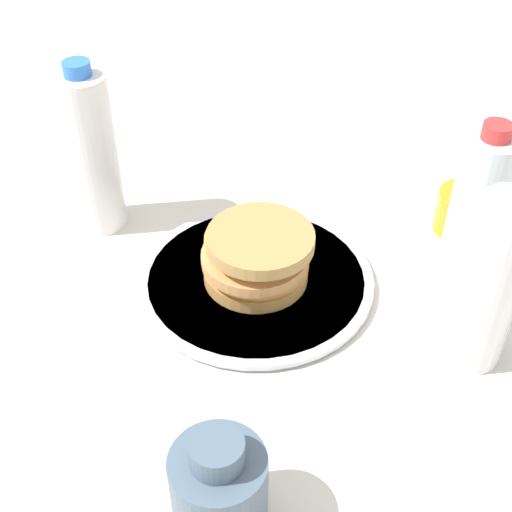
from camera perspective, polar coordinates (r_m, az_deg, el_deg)
name	(u,v)px	position (r m, az deg, el deg)	size (l,w,h in m)	color
ground_plane	(254,287)	(0.91, -0.12, -2.53)	(4.00, 4.00, 0.00)	silver
plate	(256,280)	(0.91, 0.00, -1.92)	(0.30, 0.30, 0.01)	silver
pancake_stack	(256,254)	(0.88, -0.03, 0.14)	(0.14, 0.14, 0.08)	#C28B47
juice_glass	(466,212)	(1.02, 16.45, 3.38)	(0.08, 0.08, 0.06)	orange
cream_jug	(219,488)	(0.67, -2.97, -18.08)	(0.09, 0.09, 0.12)	#4C6075
water_bottle_near	(92,153)	(0.97, -13.02, 8.06)	(0.07, 0.07, 0.24)	white
water_bottle_mid	(476,214)	(0.89, 17.21, 3.22)	(0.07, 0.07, 0.23)	silver
water_bottle_far	(485,284)	(0.80, 17.83, -2.16)	(0.08, 0.08, 0.22)	white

